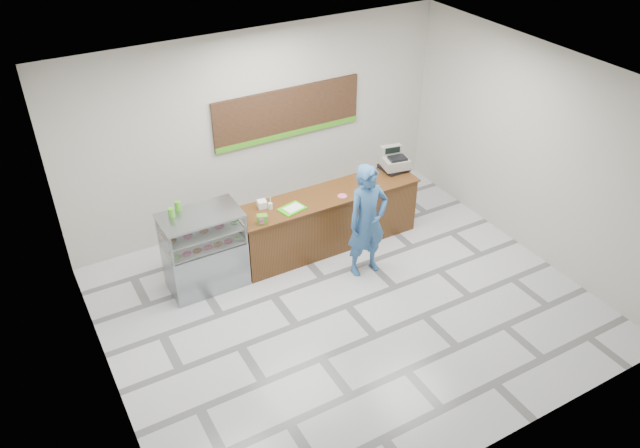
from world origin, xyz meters
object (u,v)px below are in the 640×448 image
serving_tray (292,209)px  display_case (204,250)px  customer (367,221)px  sales_counter (328,220)px  cash_register (394,161)px

serving_tray → display_case: bearing=161.8°
display_case → customer: customer is taller
sales_counter → display_case: bearing=-180.0°
cash_register → serving_tray: size_ratio=1.15×
sales_counter → cash_register: bearing=7.0°
customer → serving_tray: bearing=139.6°
serving_tray → customer: customer is taller
sales_counter → customer: (0.18, -0.92, 0.45)m
sales_counter → cash_register: (1.44, 0.18, 0.67)m
display_case → cash_register: 3.70m
display_case → customer: size_ratio=0.69×
customer → display_case: bearing=159.5°
serving_tray → customer: (0.92, -0.80, -0.08)m
display_case → cash_register: size_ratio=2.52×
sales_counter → customer: 1.04m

